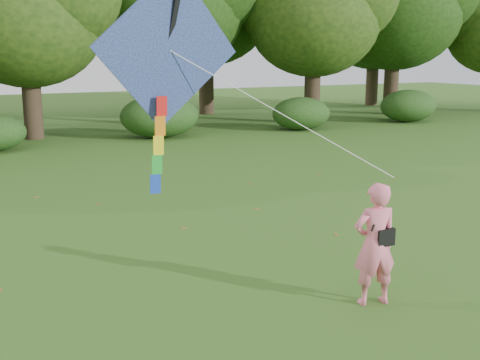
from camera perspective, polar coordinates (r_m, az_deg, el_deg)
name	(u,v)px	position (r m, az deg, el deg)	size (l,w,h in m)	color
ground	(357,289)	(9.88, 11.06, -10.13)	(100.00, 100.00, 0.00)	#265114
man_kite_flyer	(375,244)	(9.10, 12.66, -5.95)	(0.68, 0.44, 1.85)	pink
crossbody_bag	(383,236)	(9.11, 13.38, -5.16)	(0.43, 0.20, 0.72)	black
flying_kite	(168,54)	(8.02, -6.82, 11.78)	(4.13, 1.29, 2.94)	#234998
tree_line	(97,12)	(31.00, -13.44, 15.26)	(54.70, 15.30, 9.48)	#3A2D1E
shrub_band	(75,123)	(25.43, -15.36, 5.21)	(39.15, 3.22, 1.88)	#264919
fallen_leaves	(207,224)	(13.17, -3.18, -4.23)	(10.16, 12.46, 0.01)	brown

